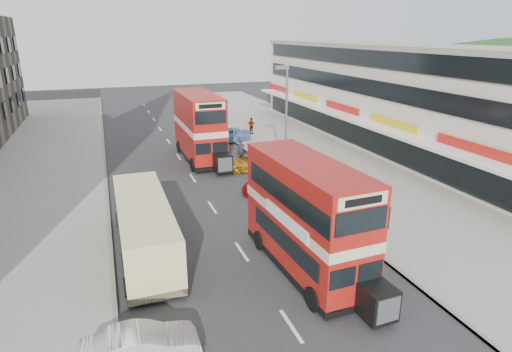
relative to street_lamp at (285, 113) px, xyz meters
name	(u,v)px	position (x,y,z in m)	size (l,w,h in m)	color
road_surface	(193,178)	(-6.52, 2.00, -4.78)	(12.00, 90.00, 0.01)	#28282B
pavement_right	(335,162)	(5.48, 2.00, -4.71)	(12.00, 90.00, 0.15)	gray
pavement_left	(12,197)	(-18.52, 2.00, -4.71)	(12.00, 90.00, 0.15)	gray
kerb_left	(106,186)	(-12.62, 2.00, -4.71)	(0.20, 90.00, 0.16)	gray
kerb_right	(269,169)	(-0.42, 2.00, -4.71)	(0.20, 90.00, 0.16)	gray
commercial_row	(405,98)	(13.42, 4.00, -0.09)	(9.90, 46.20, 9.30)	beige
street_lamp	(285,113)	(0.00, 0.00, 0.00)	(1.00, 0.20, 8.12)	slate
bus_main	(307,217)	(-4.27, -12.48, -2.18)	(2.89, 9.03, 4.95)	black
bus_second	(199,127)	(-4.88, 6.73, -1.96)	(2.76, 9.75, 5.37)	black
coach	(144,225)	(-10.96, -8.48, -3.32)	(2.45, 9.35, 2.48)	black
car_left_front	(141,346)	(-11.88, -16.01, -4.16)	(1.32, 3.80, 1.25)	silver
car_right_a	(275,184)	(-1.92, -2.94, -4.13)	(1.83, 4.50, 1.31)	maroon
car_right_b	(250,163)	(-1.85, 2.38, -4.17)	(2.05, 4.44, 1.23)	orange
car_right_c	(228,135)	(-1.06, 11.50, -4.03)	(1.77, 4.41, 1.50)	#5F89BF
pedestrian_near	(338,176)	(2.23, -4.09, -3.66)	(0.72, 0.49, 1.94)	gray
pedestrian_far	(251,126)	(2.13, 13.77, -3.78)	(1.00, 0.42, 1.70)	gray
cyclist	(241,156)	(-2.10, 4.00, -4.06)	(0.82, 1.82, 2.14)	gray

